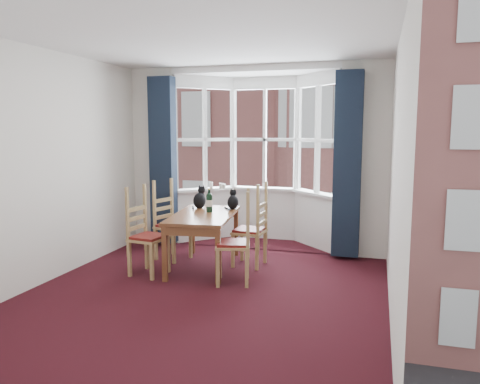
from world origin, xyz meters
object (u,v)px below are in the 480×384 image
at_px(chair_right_near, 241,245).
at_px(candle_extra, 224,186).
at_px(cat_right, 233,201).
at_px(candle_tall, 211,185).
at_px(wine_bottle, 209,202).
at_px(chair_right_far, 256,232).
at_px(cat_left, 200,199).
at_px(dining_table, 204,220).
at_px(chair_left_near, 143,238).
at_px(chair_left_far, 168,226).
at_px(candle_short, 221,186).

height_order(chair_right_near, candle_extra, candle_extra).
relative_size(cat_right, candle_tall, 2.69).
bearing_deg(wine_bottle, chair_right_far, 9.36).
bearing_deg(wine_bottle, cat_left, 132.18).
relative_size(dining_table, chair_right_far, 1.64).
distance_m(cat_left, cat_right, 0.48).
bearing_deg(chair_right_far, chair_left_near, -150.43).
relative_size(chair_left_near, candle_tall, 8.34).
height_order(chair_left_near, chair_left_far, same).
bearing_deg(chair_left_far, candle_extra, 71.71).
relative_size(candle_tall, candle_extra, 1.38).
distance_m(chair_left_near, chair_left_far, 0.76).
xyz_separation_m(dining_table, chair_right_far, (0.65, 0.25, -0.17)).
relative_size(cat_left, candle_short, 3.70).
bearing_deg(cat_left, dining_table, -62.70).
height_order(chair_right_near, cat_right, cat_right).
bearing_deg(wine_bottle, candle_short, 102.43).
height_order(chair_left_near, candle_short, candle_short).
bearing_deg(candle_short, chair_right_far, -53.97).
xyz_separation_m(dining_table, candle_tall, (-0.44, 1.50, 0.28)).
height_order(cat_right, candle_extra, cat_right).
bearing_deg(candle_tall, chair_right_near, -61.10).
bearing_deg(candle_tall, wine_bottle, -70.98).
height_order(dining_table, candle_extra, candle_extra).
bearing_deg(wine_bottle, chair_left_far, 169.24).
height_order(chair_left_near, cat_right, cat_right).
bearing_deg(chair_left_far, chair_right_near, -30.23).
relative_size(dining_table, wine_bottle, 4.62).
xyz_separation_m(chair_left_far, cat_right, (0.91, 0.19, 0.37)).
relative_size(chair_right_near, cat_left, 2.76).
bearing_deg(candle_extra, cat_right, -65.54).
xyz_separation_m(cat_right, candle_short, (-0.54, 1.06, 0.07)).
bearing_deg(candle_short, candle_tall, -169.50).
relative_size(chair_left_far, chair_right_far, 1.00).
height_order(dining_table, chair_right_far, chair_right_far).
bearing_deg(candle_short, wine_bottle, -77.57).
bearing_deg(wine_bottle, cat_right, 53.55).
xyz_separation_m(chair_left_near, chair_right_near, (1.31, 0.00, 0.00)).
distance_m(chair_right_near, cat_right, 1.10).
xyz_separation_m(dining_table, chair_right_near, (0.66, -0.48, -0.17)).
bearing_deg(chair_left_far, candle_short, 73.49).
xyz_separation_m(chair_left_near, candle_extra, (0.42, 2.04, 0.44)).
bearing_deg(cat_right, chair_right_near, -67.62).
distance_m(dining_table, chair_left_near, 0.83).
xyz_separation_m(chair_right_far, cat_right, (-0.39, 0.22, 0.37)).
xyz_separation_m(cat_left, cat_right, (0.48, 0.05, -0.01)).
distance_m(wine_bottle, candle_extra, 1.43).
height_order(chair_right_far, candle_extra, candle_extra).
bearing_deg(candle_extra, chair_left_far, -108.29).
bearing_deg(dining_table, chair_right_near, -36.31).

